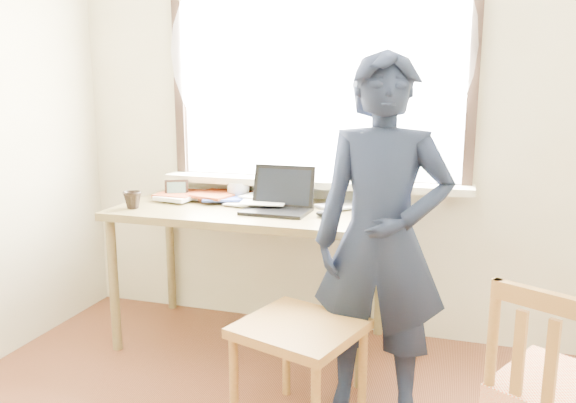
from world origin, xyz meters
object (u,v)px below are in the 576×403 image
(desk, at_px, (250,222))
(person, at_px, (382,241))
(mug_white, at_px, (238,191))
(mug_dark, at_px, (132,200))
(laptop, at_px, (279,201))
(work_chair, at_px, (300,340))

(desk, relative_size, person, 0.93)
(mug_white, bearing_deg, mug_dark, -138.29)
(desk, bearing_deg, laptop, -8.81)
(person, bearing_deg, laptop, 140.01)
(person, bearing_deg, desk, 145.35)
(laptop, bearing_deg, person, -37.36)
(desk, xyz_separation_m, mug_white, (-0.16, 0.21, 0.14))
(laptop, relative_size, work_chair, 0.61)
(mug_white, relative_size, work_chair, 0.23)
(desk, height_order, work_chair, desk)
(mug_dark, xyz_separation_m, person, (1.45, -0.30, -0.04))
(work_chair, height_order, person, person)
(laptop, height_order, person, person)
(desk, distance_m, work_chair, 0.96)
(mug_white, relative_size, mug_dark, 1.31)
(desk, bearing_deg, mug_white, 126.30)
(work_chair, relative_size, person, 0.36)
(mug_white, xyz_separation_m, person, (0.97, -0.72, -0.05))
(desk, relative_size, laptop, 4.20)
(mug_white, height_order, mug_dark, mug_white)
(mug_white, relative_size, person, 0.08)
(mug_white, distance_m, work_chair, 1.25)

